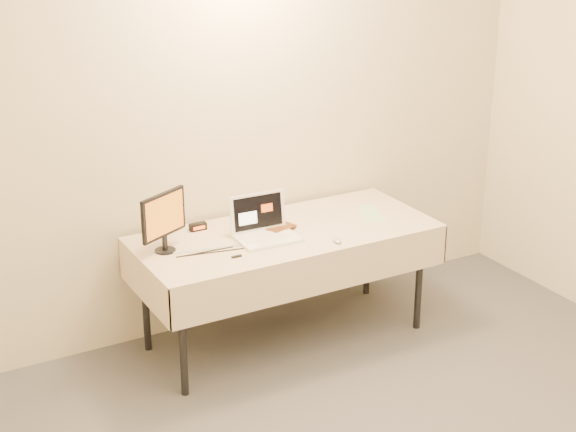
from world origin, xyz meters
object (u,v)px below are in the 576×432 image
laptop (264,228)px  book (261,212)px  table (285,241)px  monitor (163,218)px

laptop → book: same height
table → laptop: size_ratio=5.06×
table → book: bearing=149.9°
table → book: (-0.13, 0.07, 0.19)m
laptop → book: size_ratio=1.46×
table → monitor: monitor is taller
laptop → table: bearing=7.4°
monitor → book: 0.63m
monitor → laptop: bearing=-35.3°
table → book: size_ratio=7.38×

